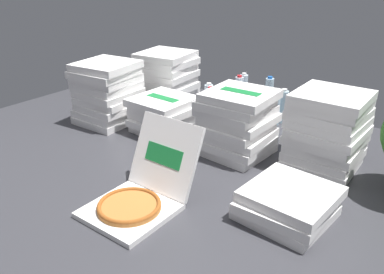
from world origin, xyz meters
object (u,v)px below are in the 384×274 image
(pizza_stack_right_far, at_px, (237,123))
(water_bottle_2, at_px, (210,104))
(water_bottle_3, at_px, (269,93))
(pizza_stack_left_mid, at_px, (108,93))
(pizza_stack_right_mid, at_px, (327,130))
(water_bottle_6, at_px, (239,91))
(water_bottle_0, at_px, (243,89))
(water_bottle_5, at_px, (209,100))
(pizza_stack_center_far, at_px, (165,115))
(water_bottle_4, at_px, (283,106))
(water_bottle_1, at_px, (275,108))
(ice_bucket, at_px, (245,103))
(pizza_stack_left_near, at_px, (288,204))
(open_pizza_box, at_px, (141,192))
(pizza_stack_center_near, at_px, (167,80))

(pizza_stack_right_far, distance_m, water_bottle_2, 0.52)
(pizza_stack_right_far, bearing_deg, water_bottle_3, 104.45)
(pizza_stack_left_mid, relative_size, pizza_stack_right_far, 1.06)
(pizza_stack_right_mid, relative_size, water_bottle_6, 1.74)
(water_bottle_0, bearing_deg, pizza_stack_right_mid, -36.01)
(water_bottle_2, height_order, water_bottle_3, same)
(pizza_stack_left_mid, distance_m, water_bottle_3, 1.17)
(water_bottle_5, bearing_deg, pizza_stack_center_far, -97.27)
(pizza_stack_left_mid, xyz_separation_m, water_bottle_4, (0.95, 0.69, -0.09))
(pizza_stack_right_mid, distance_m, water_bottle_5, 0.96)
(pizza_stack_right_mid, relative_size, pizza_stack_right_far, 1.06)
(pizza_stack_center_far, bearing_deg, water_bottle_1, 46.48)
(ice_bucket, bearing_deg, pizza_stack_left_near, -51.28)
(pizza_stack_left_mid, relative_size, ice_bucket, 1.56)
(ice_bucket, bearing_deg, water_bottle_4, 5.38)
(open_pizza_box, bearing_deg, water_bottle_4, 87.29)
(pizza_stack_right_far, bearing_deg, water_bottle_0, 117.77)
(pizza_stack_center_near, bearing_deg, water_bottle_3, 36.18)
(pizza_stack_center_near, height_order, water_bottle_4, pizza_stack_center_near)
(water_bottle_2, bearing_deg, water_bottle_0, 90.06)
(pizza_stack_left_mid, xyz_separation_m, water_bottle_6, (0.53, 0.81, -0.09))
(water_bottle_0, bearing_deg, water_bottle_6, -86.86)
(water_bottle_0, distance_m, water_bottle_6, 0.07)
(pizza_stack_center_near, bearing_deg, water_bottle_2, -4.43)
(pizza_stack_left_near, height_order, water_bottle_3, water_bottle_3)
(pizza_stack_center_far, distance_m, pizza_stack_center_near, 0.48)
(pizza_stack_center_near, bearing_deg, pizza_stack_left_near, -30.14)
(water_bottle_1, bearing_deg, pizza_stack_center_near, -168.54)
(water_bottle_0, relative_size, water_bottle_6, 1.00)
(water_bottle_5, bearing_deg, water_bottle_6, 77.65)
(ice_bucket, bearing_deg, pizza_stack_center_near, -159.64)
(water_bottle_2, bearing_deg, pizza_stack_left_mid, -140.77)
(water_bottle_2, distance_m, water_bottle_6, 0.37)
(water_bottle_0, bearing_deg, pizza_stack_right_far, -62.23)
(pizza_stack_left_mid, xyz_separation_m, water_bottle_1, (0.92, 0.63, -0.09))
(water_bottle_3, relative_size, water_bottle_4, 1.00)
(open_pizza_box, height_order, water_bottle_2, open_pizza_box)
(pizza_stack_right_far, bearing_deg, water_bottle_5, 139.70)
(pizza_stack_left_mid, distance_m, ice_bucket, 0.95)
(water_bottle_2, bearing_deg, pizza_stack_center_far, -108.69)
(pizza_stack_center_far, height_order, water_bottle_5, water_bottle_5)
(pizza_stack_left_mid, height_order, pizza_stack_center_far, pizza_stack_left_mid)
(pizza_stack_center_far, bearing_deg, pizza_stack_center_near, 128.60)
(water_bottle_3, xyz_separation_m, water_bottle_6, (-0.20, -0.11, 0.00))
(open_pizza_box, height_order, water_bottle_4, open_pizza_box)
(water_bottle_6, bearing_deg, water_bottle_0, 93.14)
(open_pizza_box, xyz_separation_m, water_bottle_6, (-0.35, 1.42, 0.04))
(water_bottle_3, bearing_deg, water_bottle_6, -151.72)
(water_bottle_0, height_order, water_bottle_5, same)
(water_bottle_1, bearing_deg, pizza_stack_left_mid, -145.75)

